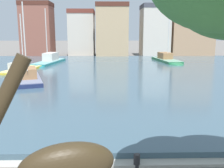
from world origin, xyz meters
TOP-DOWN VIEW (x-y plane):
  - harbor_water at (0.00, 29.35)m, footprint 79.83×40.41m
  - quay_edge_coping at (0.00, 8.89)m, footprint 79.83×0.50m
  - sailboat_navy at (-8.84, 24.64)m, footprint 4.81×9.00m
  - sailboat_green at (8.12, 39.21)m, footprint 3.24×9.44m
  - sailboat_yellow at (-11.11, 30.85)m, footprint 3.41×7.91m
  - sailboat_teal at (-9.56, 37.12)m, footprint 3.61×9.79m
  - mooring_bollard at (-0.21, 8.74)m, footprint 0.24×0.24m
  - townhouse_narrow_midrow at (-14.58, 51.99)m, footprint 5.83×5.59m
  - townhouse_end_terrace at (-6.16, 54.73)m, footprint 5.17×7.40m
  - townhouse_corner_house at (-0.08, 51.88)m, footprint 6.16×7.43m
  - townhouse_wide_warehouse at (8.40, 52.08)m, footprint 5.41×6.28m
  - townhouse_tall_gabled at (15.41, 52.22)m, footprint 8.17×7.19m

SIDE VIEW (x-z plane):
  - quay_edge_coping at x=0.00m, z-range 0.00..0.12m
  - harbor_water at x=0.00m, z-range 0.00..0.36m
  - mooring_bollard at x=-0.21m, z-range 0.00..0.50m
  - sailboat_yellow at x=-11.11m, z-range -2.97..3.91m
  - sailboat_navy at x=-8.84m, z-range -3.22..4.30m
  - sailboat_green at x=8.12m, z-range -3.37..4.47m
  - sailboat_teal at x=-9.56m, z-range -3.42..4.59m
  - townhouse_end_terrace at x=-6.16m, z-range 0.01..9.20m
  - townhouse_wide_warehouse at x=8.40m, z-range 0.01..10.09m
  - townhouse_corner_house at x=-0.08m, z-range 0.01..10.19m
  - townhouse_narrow_midrow at x=-14.58m, z-range 0.01..10.49m
  - townhouse_tall_gabled at x=15.41m, z-range 0.01..11.17m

